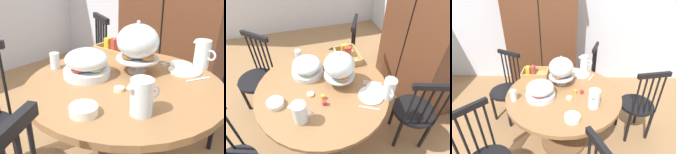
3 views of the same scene
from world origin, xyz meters
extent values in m
cube|color=brown|center=(-0.31, 1.50, 0.95)|extent=(1.10, 0.56, 1.90)
cube|color=black|center=(-0.31, 1.22, 1.04)|extent=(0.01, 0.01, 1.52)
cylinder|color=olive|center=(0.07, 0.17, 0.72)|extent=(1.20, 1.20, 0.04)
cylinder|color=brown|center=(0.07, 0.17, 0.39)|extent=(0.14, 0.14, 0.63)
cylinder|color=black|center=(-0.55, -0.29, 0.23)|extent=(0.04, 0.04, 0.45)
cylinder|color=black|center=(-0.56, -0.28, 0.69)|extent=(0.02, 0.02, 0.48)
cylinder|color=black|center=(0.34, 1.03, 0.45)|extent=(0.40, 0.40, 0.04)
cylinder|color=black|center=(0.25, 1.21, 0.23)|extent=(0.04, 0.04, 0.45)
cylinder|color=black|center=(0.17, 0.94, 0.23)|extent=(0.04, 0.04, 0.45)
cylinder|color=black|center=(0.44, 0.86, 0.23)|extent=(0.04, 0.04, 0.45)
cylinder|color=black|center=(-0.73, 0.59, 0.45)|extent=(0.40, 0.40, 0.04)
cylinder|color=black|center=(-0.92, 0.53, 0.23)|extent=(0.04, 0.04, 0.45)
cylinder|color=black|center=(-0.67, 0.40, 0.23)|extent=(0.04, 0.04, 0.45)
cylinder|color=black|center=(-0.79, 0.78, 0.23)|extent=(0.04, 0.04, 0.45)
cylinder|color=black|center=(-0.54, 0.65, 0.23)|extent=(0.04, 0.04, 0.45)
cylinder|color=black|center=(-0.78, 0.79, 0.69)|extent=(0.02, 0.02, 0.48)
cylinder|color=black|center=(-0.72, 0.76, 0.69)|extent=(0.02, 0.02, 0.48)
cylinder|color=black|center=(-0.66, 0.73, 0.69)|extent=(0.02, 0.02, 0.48)
cylinder|color=black|center=(-0.60, 0.70, 0.69)|extent=(0.02, 0.02, 0.48)
cylinder|color=black|center=(-0.53, 0.67, 0.69)|extent=(0.02, 0.02, 0.48)
cube|color=black|center=(-0.66, 0.73, 0.95)|extent=(0.34, 0.20, 0.05)
cylinder|color=silver|center=(0.04, 0.35, 0.75)|extent=(0.12, 0.12, 0.02)
cylinder|color=silver|center=(0.04, 0.35, 0.79)|extent=(0.03, 0.03, 0.09)
cylinder|color=silver|center=(0.04, 0.35, 0.84)|extent=(0.28, 0.28, 0.01)
torus|color=#B27033|center=(0.11, 0.35, 0.86)|extent=(0.10, 0.10, 0.03)
torus|color=#D19347|center=(0.01, 0.38, 0.86)|extent=(0.10, 0.10, 0.03)
torus|color=#935628|center=(0.01, 0.29, 0.86)|extent=(0.10, 0.10, 0.03)
ellipsoid|color=silver|center=(0.04, 0.35, 0.95)|extent=(0.27, 0.27, 0.22)
sphere|color=silver|center=(0.04, 0.35, 1.07)|extent=(0.02, 0.02, 0.02)
cylinder|color=silver|center=(-0.16, 0.08, 0.77)|extent=(0.30, 0.30, 0.05)
ellipsoid|color=beige|center=(-0.10, 0.09, 0.80)|extent=(0.09, 0.09, 0.03)
ellipsoid|color=#8CBF59|center=(-0.16, 0.15, 0.80)|extent=(0.09, 0.09, 0.03)
ellipsoid|color=#6B2D4C|center=(-0.23, 0.07, 0.80)|extent=(0.09, 0.09, 0.03)
ellipsoid|color=#CC3D33|center=(-0.17, 0.01, 0.80)|extent=(0.09, 0.09, 0.03)
ellipsoid|color=silver|center=(-0.16, 0.08, 0.85)|extent=(0.28, 0.28, 0.13)
cylinder|color=silver|center=(0.36, -0.06, 0.83)|extent=(0.11, 0.11, 0.18)
cylinder|color=orange|center=(0.36, -0.06, 0.80)|extent=(0.10, 0.10, 0.12)
cone|color=silver|center=(0.34, -0.12, 0.91)|extent=(0.05, 0.05, 0.03)
torus|color=silver|center=(0.38, 0.01, 0.84)|extent=(0.04, 0.07, 0.07)
cylinder|color=silver|center=(0.32, 0.70, 0.84)|extent=(0.10, 0.10, 0.20)
cylinder|color=white|center=(0.32, 0.70, 0.81)|extent=(0.09, 0.09, 0.13)
cone|color=silver|center=(0.26, 0.71, 0.92)|extent=(0.04, 0.04, 0.03)
torus|color=silver|center=(0.39, 0.69, 0.85)|extent=(0.08, 0.03, 0.07)
cube|color=tan|center=(-0.29, 0.53, 0.75)|extent=(0.30, 0.22, 0.01)
cube|color=tan|center=(-0.29, 0.42, 0.78)|extent=(0.30, 0.02, 0.07)
cube|color=tan|center=(-0.29, 0.64, 0.78)|extent=(0.30, 0.02, 0.07)
cube|color=tan|center=(-0.44, 0.53, 0.78)|extent=(0.02, 0.22, 0.07)
cube|color=tan|center=(-0.14, 0.53, 0.78)|extent=(0.02, 0.22, 0.07)
cube|color=gold|center=(-0.38, 0.52, 0.81)|extent=(0.04, 0.07, 0.11)
cube|color=#B23D33|center=(-0.32, 0.54, 0.81)|extent=(0.05, 0.07, 0.11)
cylinder|color=white|center=(0.28, 0.56, 0.75)|extent=(0.22, 0.22, 0.01)
cylinder|color=white|center=(0.21, 0.63, 0.76)|extent=(0.15, 0.15, 0.01)
cylinder|color=white|center=(0.15, -0.24, 0.76)|extent=(0.14, 0.14, 0.04)
cylinder|color=silver|center=(-0.42, 0.03, 0.80)|extent=(0.06, 0.06, 0.11)
cylinder|color=beige|center=(0.13, 0.06, 0.75)|extent=(0.06, 0.06, 0.02)
cylinder|color=#B7282D|center=(0.26, 0.15, 0.76)|extent=(0.04, 0.04, 0.04)
cylinder|color=orange|center=(0.19, 0.15, 0.76)|extent=(0.04, 0.04, 0.04)
cube|color=silver|center=(0.15, 0.63, 0.74)|extent=(0.09, 0.16, 0.01)
cube|color=silver|center=(0.13, 0.64, 0.74)|extent=(0.09, 0.16, 0.01)
cube|color=silver|center=(0.40, 0.50, 0.74)|extent=(0.09, 0.16, 0.01)
camera|label=1|loc=(0.94, -0.92, 1.40)|focal=40.48mm
camera|label=2|loc=(1.28, -0.02, 2.01)|focal=30.99mm
camera|label=3|loc=(0.11, -1.37, 1.81)|focal=28.17mm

